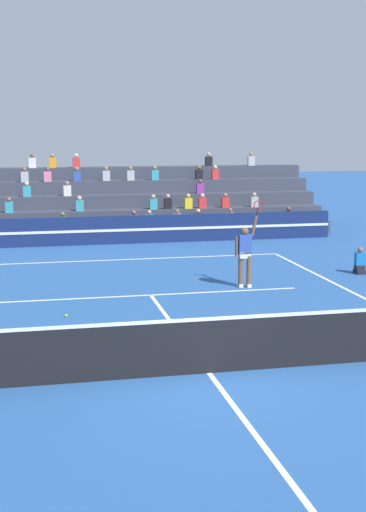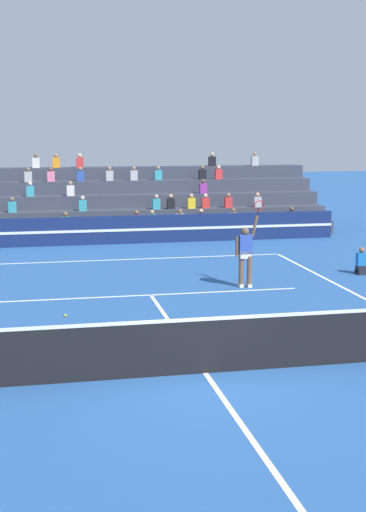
{
  "view_description": "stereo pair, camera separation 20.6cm",
  "coord_description": "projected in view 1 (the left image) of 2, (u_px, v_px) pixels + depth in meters",
  "views": [
    {
      "loc": [
        -3.12,
        -12.17,
        4.43
      ],
      "look_at": [
        0.83,
        6.13,
        1.1
      ],
      "focal_mm": 50.0,
      "sensor_mm": 36.0,
      "label": 1
    },
    {
      "loc": [
        -2.92,
        -12.21,
        4.43
      ],
      "look_at": [
        0.83,
        6.13,
        1.1
      ],
      "focal_mm": 50.0,
      "sensor_mm": 36.0,
      "label": 2
    }
  ],
  "objects": [
    {
      "name": "ground_plane",
      "position": [
        209.0,
        373.0,
        13.14
      ],
      "size": [
        120.0,
        120.0,
        0.0
      ],
      "primitive_type": "plane",
      "color": "#285699"
    },
    {
      "name": "court_lines",
      "position": [
        209.0,
        373.0,
        13.14
      ],
      "size": [
        11.1,
        23.9,
        0.01
      ],
      "color": "white",
      "rests_on": "ground"
    },
    {
      "name": "tennis_net",
      "position": [
        209.0,
        345.0,
        13.04
      ],
      "size": [
        12.0,
        0.1,
        1.1
      ],
      "color": "#2D6B38",
      "rests_on": "ground"
    },
    {
      "name": "sponsor_banner_wall",
      "position": [
        112.0,
        230.0,
        27.88
      ],
      "size": [
        18.0,
        0.26,
        1.1
      ],
      "color": "navy",
      "rests_on": "ground"
    },
    {
      "name": "bleacher_stand",
      "position": [
        102.0,
        208.0,
        31.45
      ],
      "size": [
        19.01,
        4.75,
        3.38
      ],
      "color": "#383D4C",
      "rests_on": "ground"
    },
    {
      "name": "ball_kid_courtside",
      "position": [
        360.0,
        263.0,
        22.14
      ],
      "size": [
        0.3,
        0.36,
        0.84
      ],
      "color": "black",
      "rests_on": "ground"
    },
    {
      "name": "tennis_player",
      "position": [
        245.0,
        253.0,
        20.16
      ],
      "size": [
        0.88,
        0.33,
        2.5
      ],
      "color": "brown",
      "rests_on": "ground"
    },
    {
      "name": "tennis_ball",
      "position": [
        66.0,
        316.0,
        17.05
      ],
      "size": [
        0.07,
        0.07,
        0.07
      ],
      "primitive_type": "sphere",
      "color": "#C6DB33",
      "rests_on": "ground"
    }
  ]
}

